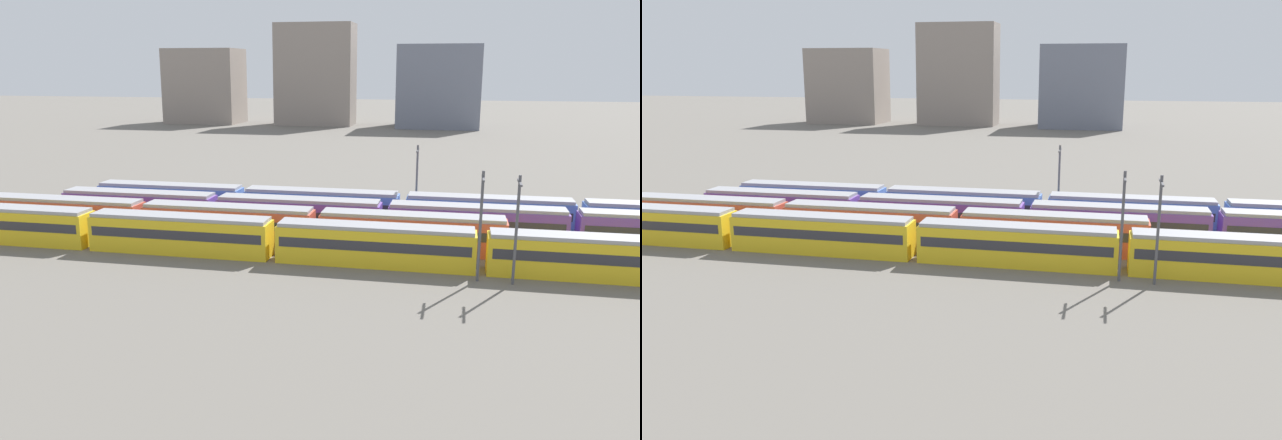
% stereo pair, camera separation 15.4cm
% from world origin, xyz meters
% --- Properties ---
extents(ground_plane, '(600.00, 600.00, 0.00)m').
position_xyz_m(ground_plane, '(0.00, 7.80, 0.00)').
color(ground_plane, '#666059').
extents(train_track_0, '(112.50, 3.06, 3.75)m').
position_xyz_m(train_track_0, '(34.58, 0.00, 1.90)').
color(train_track_0, yellow).
rests_on(train_track_0, ground_plane).
extents(train_track_1, '(55.80, 3.06, 3.75)m').
position_xyz_m(train_track_1, '(9.18, 5.20, 1.90)').
color(train_track_1, '#BC4C38').
rests_on(train_track_1, ground_plane).
extents(train_track_2, '(93.60, 3.06, 3.75)m').
position_xyz_m(train_track_2, '(34.32, 10.40, 1.90)').
color(train_track_2, '#6B429E').
rests_on(train_track_2, ground_plane).
extents(train_track_3, '(93.60, 3.06, 3.75)m').
position_xyz_m(train_track_3, '(35.76, 15.60, 1.90)').
color(train_track_3, '#4C70BC').
rests_on(train_track_3, ground_plane).
extents(catenary_pole_0, '(0.24, 3.20, 9.20)m').
position_xyz_m(catenary_pole_0, '(37.09, -3.03, 5.13)').
color(catenary_pole_0, '#4C4C51').
rests_on(catenary_pole_0, ground_plane).
extents(catenary_pole_2, '(0.24, 3.20, 9.40)m').
position_xyz_m(catenary_pole_2, '(34.24, -2.71, 5.24)').
color(catenary_pole_2, '#4C4C51').
rests_on(catenary_pole_2, ground_plane).
extents(catenary_pole_3, '(0.24, 3.20, 8.87)m').
position_xyz_m(catenary_pole_3, '(27.60, 18.57, 4.96)').
color(catenary_pole_3, '#4C4C51').
rests_on(catenary_pole_3, ground_plane).
extents(distant_building_0, '(23.08, 15.64, 23.35)m').
position_xyz_m(distant_building_0, '(-48.46, 142.53, 11.67)').
color(distant_building_0, gray).
rests_on(distant_building_0, ground_plane).
extents(distant_building_1, '(23.80, 12.50, 30.67)m').
position_xyz_m(distant_building_1, '(-11.95, 142.53, 15.34)').
color(distant_building_1, gray).
rests_on(distant_building_1, ground_plane).
extents(distant_building_2, '(23.98, 21.11, 24.02)m').
position_xyz_m(distant_building_2, '(25.89, 142.53, 12.01)').
color(distant_building_2, slate).
rests_on(distant_building_2, ground_plane).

